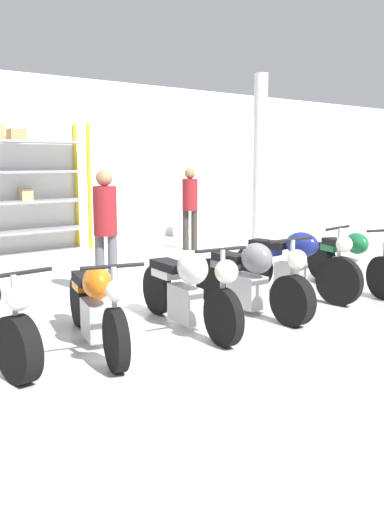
{
  "coord_description": "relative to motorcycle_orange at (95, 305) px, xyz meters",
  "views": [
    {
      "loc": [
        -4.41,
        -4.89,
        1.85
      ],
      "look_at": [
        0.0,
        0.4,
        0.7
      ],
      "focal_mm": 40.0,
      "sensor_mm": 36.0,
      "label": 1
    }
  ],
  "objects": [
    {
      "name": "person_near_rack",
      "position": [
        1.25,
        1.83,
        0.6
      ],
      "size": [
        0.45,
        0.45,
        1.74
      ],
      "rotation": [
        0.0,
        0.0,
        3.92
      ],
      "color": "#595960",
      "rests_on": "ground_plane"
    },
    {
      "name": "back_wall",
      "position": [
        1.61,
        6.38,
        1.37
      ],
      "size": [
        30.0,
        0.08,
        3.6
      ],
      "color": "white",
      "rests_on": "ground_plane"
    },
    {
      "name": "motorcycle_grey",
      "position": [
        2.12,
        -0.1,
        -0.01
      ],
      "size": [
        0.68,
        2.02,
        1.0
      ],
      "rotation": [
        0.0,
        0.0,
        -1.62
      ],
      "color": "black",
      "rests_on": "ground_plane"
    },
    {
      "name": "motorcycle_white",
      "position": [
        1.1,
        -0.13,
        0.03
      ],
      "size": [
        0.63,
        2.03,
        1.0
      ],
      "rotation": [
        0.0,
        0.0,
        -1.73
      ],
      "color": "black",
      "rests_on": "ground_plane"
    },
    {
      "name": "motorcycle_green",
      "position": [
        4.27,
        -0.04,
        -0.03
      ],
      "size": [
        0.87,
        2.0,
        0.95
      ],
      "rotation": [
        0.0,
        0.0,
        -1.88
      ],
      "color": "black",
      "rests_on": "ground_plane"
    },
    {
      "name": "ground_plane",
      "position": [
        1.61,
        0.01,
        -0.43
      ],
      "size": [
        30.0,
        30.0,
        0.0
      ],
      "primitive_type": "plane",
      "color": "silver"
    },
    {
      "name": "motorcycle_orange",
      "position": [
        0.0,
        0.0,
        0.0
      ],
      "size": [
        0.85,
        2.07,
        0.96
      ],
      "rotation": [
        0.0,
        0.0,
        -1.87
      ],
      "color": "black",
      "rests_on": "ground_plane"
    },
    {
      "name": "support_pillar",
      "position": [
        5.93,
        3.4,
        1.37
      ],
      "size": [
        0.28,
        0.28,
        3.6
      ],
      "color": "silver",
      "rests_on": "ground_plane"
    },
    {
      "name": "motorcycle_blue",
      "position": [
        3.18,
        0.11,
        0.05
      ],
      "size": [
        0.55,
        2.03,
        1.03
      ],
      "rotation": [
        0.0,
        0.0,
        -1.46
      ],
      "color": "black",
      "rests_on": "ground_plane"
    },
    {
      "name": "person_browsing",
      "position": [
        4.78,
        4.28,
        0.58
      ],
      "size": [
        0.45,
        0.45,
        1.71
      ],
      "rotation": [
        0.0,
        0.0,
        3.98
      ],
      "color": "#38332D",
      "rests_on": "ground_plane"
    }
  ]
}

